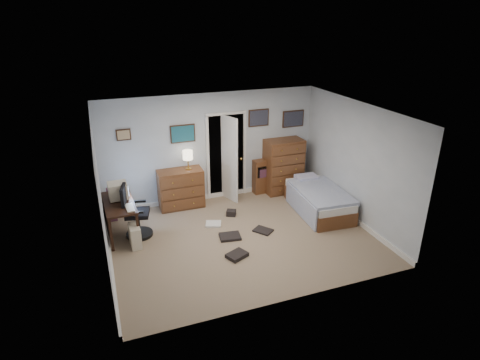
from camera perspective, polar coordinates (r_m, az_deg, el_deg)
name	(u,v)px	position (r m, az deg, el deg)	size (l,w,h in m)	color
floor	(242,238)	(8.00, 0.27, -8.21)	(5.00, 4.00, 0.02)	#86755C
computer_desk	(115,210)	(8.19, -17.34, -4.14)	(0.62, 1.25, 0.70)	black
crt_monitor	(118,191)	(8.20, -16.95, -1.48)	(0.38, 0.35, 0.34)	beige
keyboard	(130,208)	(7.82, -15.38, -3.82)	(0.14, 0.38, 0.02)	beige
pc_tower	(135,236)	(7.87, -14.69, -7.71)	(0.21, 0.40, 0.42)	beige
office_chair	(135,217)	(8.12, -14.76, -5.08)	(0.63, 0.63, 1.08)	black
media_stack	(112,205)	(8.87, -17.76, -3.34)	(0.15, 0.15, 0.73)	maroon
low_dresser	(181,188)	(9.12, -8.43, -1.20)	(1.00, 0.50, 0.88)	brown
table_lamp	(188,156)	(8.88, -7.44, 3.46)	(0.22, 0.22, 0.43)	gold
doorway	(222,153)	(9.63, -2.52, 3.93)	(0.96, 1.12, 2.05)	black
tall_dresser	(283,166)	(9.79, 6.17, 1.99)	(0.90, 0.53, 1.32)	brown
headboard_bookcase	(271,174)	(9.85, 4.49, 0.86)	(0.95, 0.30, 0.84)	brown
bed	(318,200)	(9.04, 11.06, -2.75)	(1.07, 1.86, 0.59)	brown
wall_posters	(235,124)	(9.22, -0.71, 7.92)	(4.38, 0.04, 0.60)	#331E11
floor_clutter	(234,234)	(8.03, -0.86, -7.72)	(1.28, 1.88, 0.13)	black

